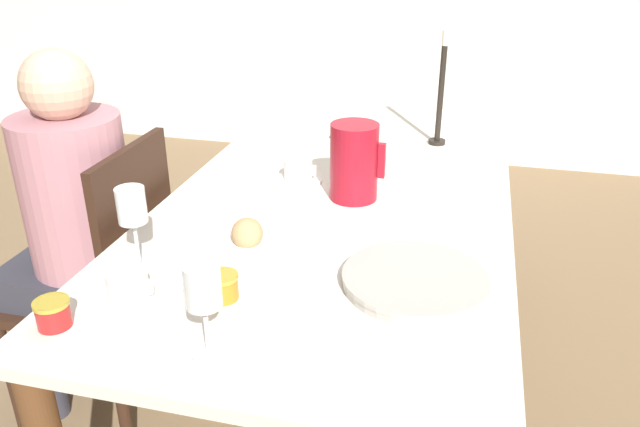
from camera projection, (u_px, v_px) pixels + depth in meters
The scene contains 14 objects.
ground_plane at pixel (340, 388), 2.17m from camera, with size 20.00×20.00×0.00m, color #7F6647.
dining_table at pixel (343, 217), 1.89m from camera, with size 0.96×1.90×0.75m.
chair_person_side at pixel (108, 281), 1.88m from camera, with size 0.42×0.42×0.92m.
person_seated at pixel (71, 215), 1.81m from camera, with size 0.39×0.41×1.18m.
red_pitcher at pixel (354, 162), 1.75m from camera, with size 0.16×0.14×0.22m.
wine_glass_water at pixel (132, 209), 1.38m from camera, with size 0.07×0.07×0.19m.
wine_glass_juice at pixel (203, 292), 1.08m from camera, with size 0.07×0.07×0.19m.
teacup_near_person at pixel (129, 289), 1.30m from camera, with size 0.15×0.15×0.07m.
teacup_across at pixel (298, 172), 1.90m from camera, with size 0.15×0.15×0.07m.
serving_tray at pixel (415, 280), 1.35m from camera, with size 0.32×0.32×0.03m.
bread_plate at pixel (248, 239), 1.51m from camera, with size 0.21×0.21×0.08m.
jam_jar_amber at pixel (53, 312), 1.21m from camera, with size 0.07×0.07×0.06m.
jam_jar_red at pixel (222, 285), 1.30m from camera, with size 0.07×0.07×0.06m.
candlestick_tall at pixel (440, 100), 2.16m from camera, with size 0.06×0.06×0.39m.
Camera 1 is at (0.35, -1.67, 1.47)m, focal length 35.00 mm.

